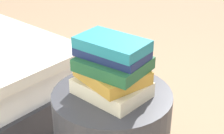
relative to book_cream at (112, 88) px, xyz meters
The scene contains 5 objects.
book_cream is the anchor object (origin of this frame).
book_ochre 0.06m from the book_cream, 48.72° to the right, with size 0.24×0.21×0.05m, color #B7842D.
book_forest 0.10m from the book_cream, 141.22° to the right, with size 0.25×0.20×0.05m, color #1E512D.
book_navy 0.14m from the book_cream, 54.63° to the right, with size 0.26×0.15×0.03m, color #19234C.
book_teal 0.18m from the book_cream, 71.41° to the right, with size 0.26×0.16×0.04m, color #1E727F.
Camera 1 is at (-0.80, 0.83, 1.26)m, focal length 55.11 mm.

